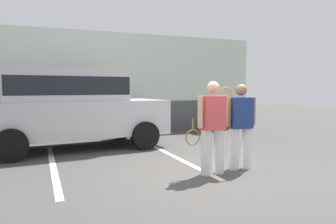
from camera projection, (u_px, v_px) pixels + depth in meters
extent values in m
plane|color=#423F3D|center=(203.00, 171.00, 6.10)|extent=(40.00, 40.00, 0.00)
cube|color=silver|center=(53.00, 166.00, 6.50)|extent=(0.12, 4.40, 0.01)
cube|color=silver|center=(173.00, 156.00, 7.49)|extent=(0.12, 4.40, 0.01)
cube|color=silver|center=(124.00, 83.00, 11.47)|extent=(10.15, 0.30, 3.50)
cube|color=#4C4C51|center=(126.00, 117.00, 11.37)|extent=(8.53, 0.10, 1.10)
cube|color=brown|center=(110.00, 103.00, 11.11)|extent=(0.90, 0.06, 2.10)
cube|color=#B7B7BC|center=(75.00, 118.00, 8.35)|extent=(4.77, 2.35, 0.90)
cube|color=#B7B7BC|center=(64.00, 85.00, 8.18)|extent=(3.06, 2.04, 0.80)
cube|color=black|center=(64.00, 86.00, 8.18)|extent=(3.00, 2.05, 0.44)
cylinder|color=black|center=(120.00, 127.00, 9.94)|extent=(0.74, 0.33, 0.72)
cylinder|color=black|center=(145.00, 135.00, 8.27)|extent=(0.74, 0.33, 0.72)
cylinder|color=black|center=(8.00, 134.00, 8.51)|extent=(0.74, 0.33, 0.72)
cylinder|color=black|center=(11.00, 145.00, 6.83)|extent=(0.74, 0.33, 0.72)
cylinder|color=white|center=(219.00, 151.00, 5.93)|extent=(0.19, 0.19, 0.82)
cylinder|color=white|center=(206.00, 153.00, 5.81)|extent=(0.19, 0.19, 0.82)
cube|color=#E04C4C|center=(213.00, 113.00, 5.82)|extent=(0.44, 0.29, 0.61)
sphere|color=beige|center=(213.00, 88.00, 5.78)|extent=(0.23, 0.23, 0.23)
cylinder|color=beige|center=(225.00, 111.00, 5.93)|extent=(0.10, 0.10, 0.56)
cylinder|color=beige|center=(201.00, 112.00, 5.70)|extent=(0.10, 0.10, 0.56)
torus|color=olive|center=(193.00, 137.00, 5.72)|extent=(0.37, 0.05, 0.37)
cylinder|color=olive|center=(193.00, 124.00, 5.70)|extent=(0.03, 0.03, 0.20)
cylinder|color=white|center=(247.00, 148.00, 6.28)|extent=(0.19, 0.19, 0.80)
cylinder|color=white|center=(234.00, 149.00, 6.21)|extent=(0.19, 0.19, 0.80)
cube|color=navy|center=(241.00, 113.00, 6.20)|extent=(0.44, 0.31, 0.60)
sphere|color=#8C6647|center=(241.00, 90.00, 6.16)|extent=(0.22, 0.22, 0.22)
cylinder|color=#8C6647|center=(253.00, 111.00, 6.26)|extent=(0.10, 0.10, 0.54)
cylinder|color=#8C6647|center=(229.00, 112.00, 6.13)|extent=(0.10, 0.10, 0.54)
torus|color=olive|center=(225.00, 95.00, 6.14)|extent=(0.29, 0.07, 0.29)
cylinder|color=olive|center=(225.00, 107.00, 6.16)|extent=(0.03, 0.03, 0.20)
cylinder|color=#9E5638|center=(203.00, 130.00, 11.24)|extent=(0.33, 0.33, 0.20)
sphere|color=#2D6B28|center=(204.00, 121.00, 11.22)|extent=(0.52, 0.52, 0.52)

